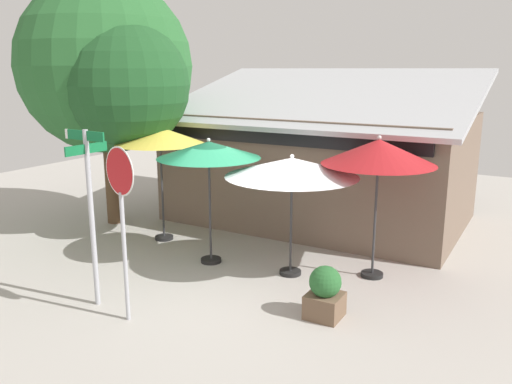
{
  "coord_description": "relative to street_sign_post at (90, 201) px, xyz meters",
  "views": [
    {
      "loc": [
        5.04,
        -7.83,
        4.06
      ],
      "look_at": [
        -0.13,
        1.2,
        1.6
      ],
      "focal_mm": 36.6,
      "sensor_mm": 36.0,
      "label": 1
    }
  ],
  "objects": [
    {
      "name": "ground_plane",
      "position": [
        1.64,
        1.81,
        -1.94
      ],
      "size": [
        28.0,
        28.0,
        0.1
      ],
      "primitive_type": "cube",
      "color": "#ADA8A0"
    },
    {
      "name": "cafe_building",
      "position": [
        1.21,
        7.04,
        -0.33
      ],
      "size": [
        8.0,
        5.3,
        4.08
      ],
      "color": "#705B4C",
      "rests_on": "ground"
    },
    {
      "name": "street_sign_post",
      "position": [
        0.0,
        0.0,
        0.0
      ],
      "size": [
        0.92,
        0.86,
        3.09
      ],
      "color": "#A8AAB2",
      "rests_on": "ground"
    },
    {
      "name": "stop_sign",
      "position": [
        0.89,
        -0.17,
        0.14
      ],
      "size": [
        0.77,
        0.21,
        2.9
      ],
      "color": "#A8AAB2",
      "rests_on": "ground"
    },
    {
      "name": "patio_umbrella_mustard_left",
      "position": [
        -1.31,
        3.41,
        0.63
      ],
      "size": [
        2.09,
        2.09,
        2.82
      ],
      "color": "black",
      "rests_on": "ground"
    },
    {
      "name": "patio_umbrella_forest_green_center",
      "position": [
        0.57,
        2.7,
        0.53
      ],
      "size": [
        2.16,
        2.16,
        2.69
      ],
      "color": "black",
      "rests_on": "ground"
    },
    {
      "name": "patio_umbrella_ivory_right",
      "position": [
        2.36,
        2.94,
        0.31
      ],
      "size": [
        2.63,
        2.63,
        2.46
      ],
      "color": "black",
      "rests_on": "ground"
    },
    {
      "name": "patio_umbrella_crimson_far_right",
      "position": [
        3.84,
        3.64,
        0.62
      ],
      "size": [
        2.19,
        2.19,
        2.84
      ],
      "color": "black",
      "rests_on": "ground"
    },
    {
      "name": "shade_tree",
      "position": [
        -3.12,
        3.77,
        2.12
      ],
      "size": [
        4.9,
        4.4,
        6.33
      ],
      "color": "brown",
      "rests_on": "ground"
    },
    {
      "name": "sidewalk_planter",
      "position": [
        3.68,
        1.53,
        -1.45
      ],
      "size": [
        0.57,
        0.57,
        0.9
      ],
      "color": "brown",
      "rests_on": "ground"
    }
  ]
}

